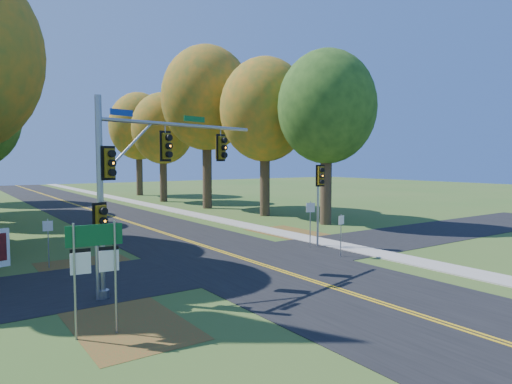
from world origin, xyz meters
TOP-DOWN VIEW (x-y plane):
  - ground at (0.00, 0.00)m, footprint 160.00×160.00m
  - road_main at (0.00, 0.00)m, footprint 8.00×160.00m
  - road_cross at (0.00, 2.00)m, footprint 60.00×6.00m
  - centerline_left at (-0.10, 0.00)m, footprint 0.10×160.00m
  - centerline_right at (0.10, 0.00)m, footprint 0.10×160.00m
  - sidewalk_east at (6.20, 0.00)m, footprint 1.60×160.00m
  - leaf_patch_w_near at (-6.50, 4.00)m, footprint 4.00×6.00m
  - leaf_patch_e at (6.80, 6.00)m, footprint 3.50×8.00m
  - leaf_patch_w_far at (-7.50, -3.00)m, footprint 3.00×5.00m
  - tree_e_a at (11.57, 8.77)m, footprint 7.20×7.20m
  - tree_e_b at (10.97, 15.58)m, footprint 7.60×7.60m
  - tree_e_c at (9.88, 23.69)m, footprint 8.80×8.80m
  - tree_e_d at (9.26, 32.87)m, footprint 7.00×7.00m
  - tree_e_e at (10.47, 43.58)m, footprint 7.80×7.80m
  - traffic_mast at (-5.56, 0.22)m, footprint 7.39×2.29m
  - east_signal_pole at (5.09, 2.46)m, footprint 0.51×0.60m
  - ped_signal_pole at (-7.51, -0.50)m, footprint 0.51×0.61m
  - route_sign_cluster at (-8.50, -3.48)m, footprint 1.44×0.25m
  - reg_sign_e_north at (4.64, 2.70)m, footprint 0.45×0.22m
  - reg_sign_e_south at (4.20, -0.04)m, footprint 0.40×0.08m
  - reg_sign_w at (-8.00, 5.59)m, footprint 0.41×0.10m

SIDE VIEW (x-z plane):
  - ground at x=0.00m, z-range 0.00..0.00m
  - leaf_patch_w_near at x=-6.50m, z-range 0.00..0.01m
  - leaf_patch_e at x=6.80m, z-range 0.00..0.01m
  - leaf_patch_w_far at x=-7.50m, z-range 0.00..0.01m
  - road_cross at x=0.00m, z-range 0.00..0.02m
  - road_main at x=0.00m, z-range 0.00..0.02m
  - centerline_left at x=-0.10m, z-range 0.02..0.03m
  - centerline_right at x=0.10m, z-range 0.02..0.03m
  - sidewalk_east at x=6.20m, z-range 0.00..0.06m
  - reg_sign_e_south at x=4.20m, z-range 0.39..2.48m
  - reg_sign_w at x=-8.00m, z-range 0.40..2.55m
  - reg_sign_e_north at x=4.64m, z-range 0.46..2.97m
  - route_sign_cluster at x=-8.50m, z-range 0.63..3.73m
  - ped_signal_pole at x=-7.51m, z-range 0.81..4.14m
  - east_signal_pole at x=5.09m, z-range 1.16..5.63m
  - traffic_mast at x=-5.56m, z-range 0.98..7.87m
  - tree_e_d at x=9.26m, z-range 2.08..14.40m
  - tree_e_a at x=11.57m, z-range 2.16..14.90m
  - tree_e_b at x=10.97m, z-range 2.23..15.56m
  - tree_e_e at x=10.47m, z-range 2.32..16.06m
  - tree_e_c at x=9.88m, z-range 2.77..18.56m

